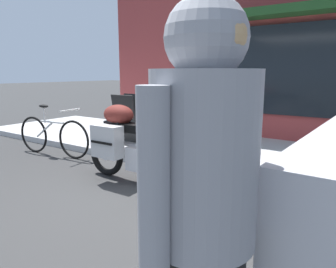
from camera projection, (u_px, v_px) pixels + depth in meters
The scene contains 5 objects.
ground_plane at pixel (146, 199), 3.86m from camera, with size 80.00×80.00×0.00m, color #333333.
touring_motorcycle at pixel (138, 141), 4.27m from camera, with size 2.15×0.69×1.39m.
parked_bicycle at pixel (53, 135), 5.81m from camera, with size 1.70×0.48×0.94m.
pedestrian_walking at pixel (203, 188), 1.12m from camera, with size 0.45×0.55×1.77m.
sandwich_board_sign at pixel (129, 118), 6.42m from camera, with size 0.55×0.42×0.95m.
Camera 1 is at (2.28, -2.84, 1.52)m, focal length 33.91 mm.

